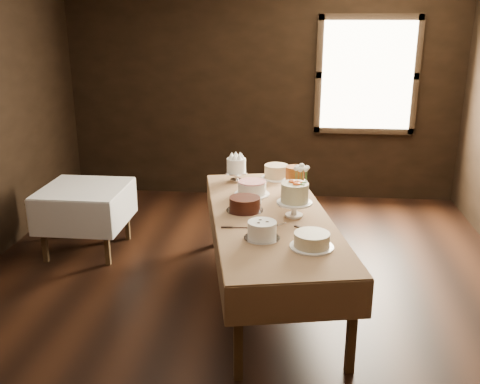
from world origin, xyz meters
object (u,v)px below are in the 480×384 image
object	(u,v)px
cake_server_a	(279,225)
cake_server_e	(242,228)
cake_lattice	(252,189)
cake_chocolate	(245,205)
cake_server_c	(260,201)
cake_flowers	(294,202)
cake_server_b	(312,232)
cake_cream	(312,241)
display_table	(270,221)
cake_server_d	(294,203)
cake_speckled	(276,172)
flower_vase	(301,195)
side_table	(84,195)
cake_swirl	(262,231)
cake_caramel	(295,181)
cake_meringue	(236,170)

from	to	relation	value
cake_server_a	cake_server_e	bearing A→B (deg)	151.23
cake_lattice	cake_server_e	world-z (taller)	cake_lattice
cake_chocolate	cake_server_c	distance (m)	0.28
cake_flowers	cake_server_b	size ratio (longest dim) A/B	1.31
cake_flowers	cake_cream	bearing A→B (deg)	-78.30
display_table	cake_server_b	xyz separation A→B (m)	(0.33, -0.35, 0.06)
cake_chocolate	cake_server_c	size ratio (longest dim) A/B	1.50
cake_server_c	cake_server_d	size ratio (longest dim) A/B	1.00
cake_speckled	cake_server_a	distance (m)	1.28
cake_cream	cake_speckled	bearing A→B (deg)	100.59
cake_flowers	flower_vase	size ratio (longest dim) A/B	2.47
display_table	cake_server_b	distance (m)	0.49
side_table	cake_cream	distance (m)	2.63
cake_chocolate	cake_server_e	bearing A→B (deg)	-87.71
display_table	cake_lattice	world-z (taller)	cake_lattice
cake_swirl	cake_server_e	xyz separation A→B (m)	(-0.17, 0.20, -0.06)
cake_flowers	flower_vase	xyz separation A→B (m)	(0.05, 0.37, -0.06)
cake_speckled	cake_cream	bearing A→B (deg)	-79.41
side_table	cake_server_b	bearing A→B (deg)	-26.52
cake_lattice	side_table	bearing A→B (deg)	171.47
side_table	cake_caramel	bearing A→B (deg)	-4.70
side_table	cake_speckled	world-z (taller)	cake_speckled
cake_caramel	cake_server_c	world-z (taller)	cake_caramel
flower_vase	cake_speckled	bearing A→B (deg)	109.21
cake_lattice	cake_server_b	world-z (taller)	cake_lattice
cake_speckled	cake_server_e	size ratio (longest dim) A/B	1.26
cake_swirl	cake_server_e	size ratio (longest dim) A/B	1.25
cake_caramel	cake_chocolate	xyz separation A→B (m)	(-0.41, -0.53, -0.05)
cake_swirl	cake_server_c	size ratio (longest dim) A/B	1.25
cake_server_c	cake_meringue	bearing A→B (deg)	23.71
cake_meringue	cake_server_a	xyz separation A→B (m)	(0.46, -1.15, -0.11)
side_table	cake_server_c	bearing A→B (deg)	-14.11
cake_flowers	cake_server_b	world-z (taller)	cake_flowers
display_table	cake_server_a	xyz separation A→B (m)	(0.08, -0.24, 0.06)
display_table	cake_chocolate	bearing A→B (deg)	165.90
cake_swirl	cake_speckled	bearing A→B (deg)	88.26
side_table	flower_vase	size ratio (longest dim) A/B	6.42
cake_flowers	cake_server_e	xyz separation A→B (m)	(-0.40, -0.30, -0.12)
cake_lattice	cake_server_e	distance (m)	0.83
cake_swirl	cake_server_a	distance (m)	0.31
cake_lattice	cake_speckled	bearing A→B (deg)	69.23
cake_meringue	flower_vase	xyz separation A→B (m)	(0.63, -0.56, -0.05)
cake_server_a	cake_server_d	distance (m)	0.56
cake_swirl	cake_server_a	bearing A→B (deg)	68.14
cake_meringue	cake_lattice	size ratio (longest dim) A/B	0.82
cake_cream	cake_server_d	world-z (taller)	cake_cream
cake_meringue	cake_lattice	xyz separation A→B (m)	(0.19, -0.41, -0.05)
cake_server_b	cake_server_c	world-z (taller)	same
cake_chocolate	cake_speckled	bearing A→B (deg)	76.88
cake_caramel	side_table	bearing A→B (deg)	175.30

